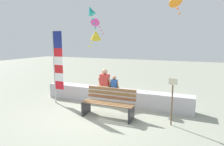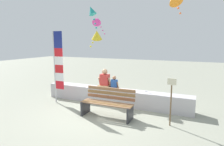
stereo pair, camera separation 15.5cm
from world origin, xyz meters
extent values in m
plane|color=gray|center=(0.00, 0.00, 0.00)|extent=(40.00, 40.00, 0.00)
cube|color=#B9B5B9|center=(0.00, 1.30, 0.29)|extent=(5.70, 0.51, 0.58)
cube|color=#8D6545|center=(0.34, -0.18, 0.45)|extent=(1.65, 0.11, 0.03)
cube|color=brown|center=(0.34, -0.07, 0.45)|extent=(1.65, 0.11, 0.03)
cube|color=#8E6A46|center=(0.33, 0.05, 0.45)|extent=(1.65, 0.11, 0.03)
cube|color=#926747|center=(0.33, 0.16, 0.45)|extent=(1.65, 0.11, 0.03)
cube|color=#935D41|center=(0.33, 0.26, 0.57)|extent=(1.65, 0.08, 0.10)
cube|color=olive|center=(0.33, 0.29, 0.70)|extent=(1.65, 0.08, 0.10)
cube|color=#8F6645|center=(0.33, 0.31, 0.83)|extent=(1.65, 0.08, 0.10)
cube|color=#2D2D33|center=(-0.43, -0.03, 0.23)|extent=(0.06, 0.53, 0.45)
cube|color=#2D2D33|center=(1.10, 0.01, 0.23)|extent=(0.06, 0.53, 0.45)
cube|color=tan|center=(-0.36, 1.26, 0.64)|extent=(0.44, 0.36, 0.12)
cube|color=#C83634|center=(-0.36, 1.26, 0.91)|extent=(0.34, 0.22, 0.42)
cylinder|color=tan|center=(-0.57, 1.24, 0.86)|extent=(0.07, 0.17, 0.31)
cylinder|color=tan|center=(-0.15, 1.24, 0.86)|extent=(0.07, 0.17, 0.31)
sphere|color=tan|center=(-0.36, 1.26, 1.23)|extent=(0.21, 0.21, 0.21)
cube|color=brown|center=(0.03, 1.26, 0.63)|extent=(0.30, 0.24, 0.08)
cube|color=#2953A4|center=(0.03, 1.26, 0.81)|extent=(0.23, 0.15, 0.28)
cylinder|color=#9E6C4E|center=(-0.11, 1.24, 0.77)|extent=(0.05, 0.11, 0.21)
cylinder|color=#9E6C4E|center=(0.17, 1.24, 0.77)|extent=(0.05, 0.11, 0.21)
sphere|color=#9E6C4E|center=(0.03, 1.26, 1.02)|extent=(0.14, 0.14, 0.14)
cylinder|color=#B7B7BC|center=(-2.15, 0.55, 1.36)|extent=(0.05, 0.05, 2.73)
cube|color=red|center=(-1.93, 0.55, 0.71)|extent=(0.37, 0.02, 0.31)
cube|color=white|center=(-1.93, 0.55, 1.02)|extent=(0.37, 0.02, 0.31)
cube|color=red|center=(-1.93, 0.55, 1.33)|extent=(0.37, 0.02, 0.31)
cube|color=white|center=(-1.93, 0.55, 1.64)|extent=(0.37, 0.02, 0.31)
cube|color=red|center=(-1.93, 0.55, 1.95)|extent=(0.37, 0.02, 0.31)
cube|color=navy|center=(-1.93, 0.55, 2.26)|extent=(0.37, 0.02, 0.31)
cube|color=navy|center=(-1.93, 0.55, 2.57)|extent=(0.37, 0.02, 0.31)
cone|color=teal|center=(-1.61, 2.47, 3.71)|extent=(0.45, 0.34, 0.47)
sphere|color=#10A291|center=(-1.61, 2.57, 3.53)|extent=(0.08, 0.08, 0.08)
sphere|color=#10A291|center=(-1.61, 2.67, 3.35)|extent=(0.08, 0.08, 0.08)
sphere|color=#10A291|center=(-1.61, 2.77, 3.17)|extent=(0.08, 0.08, 0.08)
sphere|color=#10A291|center=(-1.61, 2.87, 2.99)|extent=(0.08, 0.08, 0.08)
cone|color=#DB3D9E|center=(-2.33, 4.28, 3.50)|extent=(0.66, 0.78, 0.66)
sphere|color=#C95398|center=(-2.24, 4.32, 3.32)|extent=(0.08, 0.08, 0.08)
sphere|color=#C95398|center=(-2.14, 4.35, 3.14)|extent=(0.08, 0.08, 0.08)
sphere|color=#C95398|center=(-2.05, 4.38, 2.96)|extent=(0.08, 0.08, 0.08)
sphere|color=#C95398|center=(-1.95, 4.41, 2.78)|extent=(0.08, 0.08, 0.08)
cone|color=yellow|center=(-1.64, 2.97, 2.66)|extent=(0.73, 0.78, 0.58)
sphere|color=yellow|center=(-1.72, 2.93, 2.48)|extent=(0.08, 0.08, 0.08)
sphere|color=yellow|center=(-1.81, 2.88, 2.30)|extent=(0.08, 0.08, 0.08)
sphere|color=yellow|center=(-1.90, 2.83, 2.12)|extent=(0.08, 0.08, 0.08)
sphere|color=orange|center=(1.94, 2.61, 3.76)|extent=(0.08, 0.08, 0.08)
sphere|color=orange|center=(2.02, 2.68, 3.58)|extent=(0.08, 0.08, 0.08)
sphere|color=orange|center=(2.09, 2.75, 3.40)|extent=(0.08, 0.08, 0.08)
cylinder|color=brown|center=(2.23, 0.18, 0.58)|extent=(0.04, 0.04, 1.16)
cube|color=beige|center=(2.23, 0.18, 1.26)|extent=(0.24, 0.05, 0.18)
camera|label=1|loc=(2.74, -5.24, 2.33)|focal=30.94mm
camera|label=2|loc=(2.88, -5.18, 2.33)|focal=30.94mm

